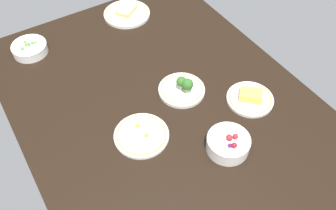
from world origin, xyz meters
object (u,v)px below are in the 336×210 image
object	(u,v)px
plate_broccoli	(182,88)
plate_cheese	(250,98)
bowl_berries	(228,143)
plate_sandwich	(127,13)
plate_eggs	(142,135)
bowl_peas	(30,48)

from	to	relation	value
plate_broccoli	plate_cheese	xyz separation A→B (cm)	(17.79, 19.83, -0.57)
bowl_berries	plate_sandwich	bearing A→B (deg)	175.58
plate_cheese	plate_sandwich	world-z (taller)	same
bowl_berries	plate_eggs	size ratio (longest dim) A/B	0.76
plate_broccoli	plate_sandwich	xyz separation A→B (cm)	(-56.84, 5.21, -0.59)
bowl_berries	plate_eggs	distance (cm)	30.74
plate_cheese	bowl_peas	distance (cm)	96.47
plate_eggs	plate_broccoli	bearing A→B (deg)	113.42
plate_sandwich	bowl_berries	distance (cm)	88.13
plate_broccoli	bowl_berries	xyz separation A→B (cm)	(31.01, -1.58, 1.29)
plate_cheese	plate_sandwich	bearing A→B (deg)	-168.92
plate_broccoli	bowl_peas	bearing A→B (deg)	-141.73
bowl_peas	plate_eggs	size ratio (longest dim) A/B	0.77
plate_cheese	bowl_peas	bearing A→B (deg)	-139.03
bowl_berries	bowl_peas	bearing A→B (deg)	-154.07
plate_sandwich	bowl_peas	size ratio (longest dim) A/B	1.47
plate_broccoli	bowl_berries	bearing A→B (deg)	-2.92
bowl_berries	plate_eggs	bearing A→B (deg)	-131.72
plate_sandwich	bowl_berries	size ratio (longest dim) A/B	1.47
plate_cheese	bowl_berries	world-z (taller)	bowl_berries
plate_sandwich	bowl_peas	xyz separation A→B (cm)	(1.80, -48.63, 1.08)
plate_sandwich	plate_eggs	world-z (taller)	plate_sandwich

